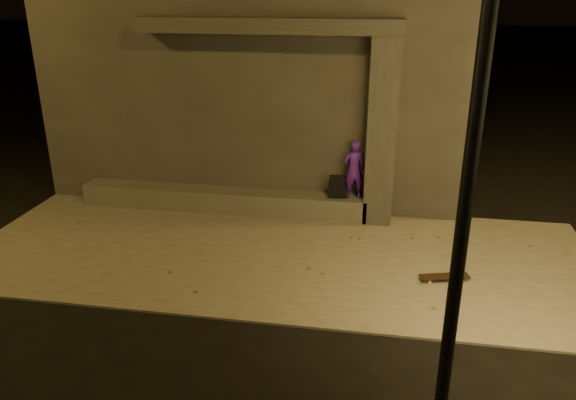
% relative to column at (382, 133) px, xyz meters
% --- Properties ---
extents(ground, '(120.00, 120.00, 0.00)m').
position_rel_column_xyz_m(ground, '(-1.70, -3.75, -1.84)').
color(ground, black).
rests_on(ground, ground).
extents(sidewalk, '(11.00, 4.40, 0.04)m').
position_rel_column_xyz_m(sidewalk, '(-1.70, -1.75, -1.82)').
color(sidewalk, '#635F57').
rests_on(sidewalk, ground).
extents(building, '(9.00, 5.10, 5.22)m').
position_rel_column_xyz_m(building, '(-2.70, 2.74, 0.77)').
color(building, '#363331').
rests_on(building, ground).
extents(ledge, '(6.00, 0.55, 0.45)m').
position_rel_column_xyz_m(ledge, '(-3.20, 0.00, -1.58)').
color(ledge, '#524F4A').
rests_on(ledge, sidewalk).
extents(column, '(0.55, 0.55, 3.60)m').
position_rel_column_xyz_m(column, '(0.00, 0.00, 0.00)').
color(column, '#363331').
rests_on(column, sidewalk).
extents(canopy, '(5.00, 0.70, 0.28)m').
position_rel_column_xyz_m(canopy, '(-2.20, 0.05, 1.94)').
color(canopy, '#363331').
rests_on(canopy, column).
extents(skateboarder, '(0.50, 0.42, 1.19)m').
position_rel_column_xyz_m(skateboarder, '(-0.50, 0.00, -0.76)').
color(skateboarder, '#46179A').
rests_on(skateboarder, ledge).
extents(backpack, '(0.37, 0.25, 0.49)m').
position_rel_column_xyz_m(backpack, '(-0.81, -0.00, -1.18)').
color(backpack, black).
rests_on(backpack, ledge).
extents(skateboard, '(0.82, 0.41, 0.09)m').
position_rel_column_xyz_m(skateboard, '(1.14, -2.30, -1.73)').
color(skateboard, black).
rests_on(skateboard, sidewalk).
extents(street_lamp_0, '(0.36, 0.36, 7.64)m').
position_rel_column_xyz_m(street_lamp_0, '(0.81, -5.52, 2.47)').
color(street_lamp_0, black).
rests_on(street_lamp_0, ground).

